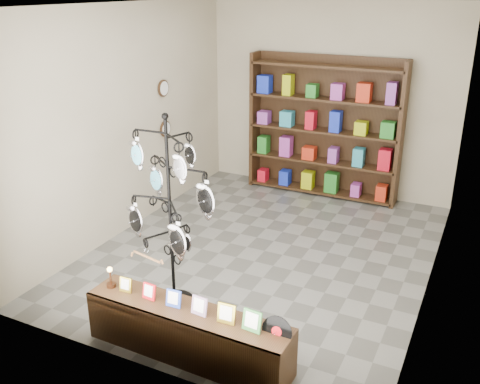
# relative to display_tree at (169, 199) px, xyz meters

# --- Properties ---
(ground) EXTENTS (5.00, 5.00, 0.00)m
(ground) POSITION_rel_display_tree_xyz_m (0.40, 1.51, -1.20)
(ground) COLOR slate
(ground) RESTS_ON ground
(room_envelope) EXTENTS (5.00, 5.00, 5.00)m
(room_envelope) POSITION_rel_display_tree_xyz_m (0.40, 1.51, 0.65)
(room_envelope) COLOR beige
(room_envelope) RESTS_ON ground
(display_tree) EXTENTS (1.11, 1.09, 2.08)m
(display_tree) POSITION_rel_display_tree_xyz_m (0.00, 0.00, 0.00)
(display_tree) COLOR black
(display_tree) RESTS_ON ground
(front_shelf) EXTENTS (2.00, 0.45, 0.70)m
(front_shelf) POSITION_rel_display_tree_xyz_m (0.59, -0.69, -0.95)
(front_shelf) COLOR black
(front_shelf) RESTS_ON ground
(back_shelving) EXTENTS (2.42, 0.36, 2.20)m
(back_shelving) POSITION_rel_display_tree_xyz_m (0.40, 3.81, -0.17)
(back_shelving) COLOR black
(back_shelving) RESTS_ON ground
(wall_clocks) EXTENTS (0.03, 0.24, 0.84)m
(wall_clocks) POSITION_rel_display_tree_xyz_m (-1.57, 2.31, 0.30)
(wall_clocks) COLOR black
(wall_clocks) RESTS_ON ground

